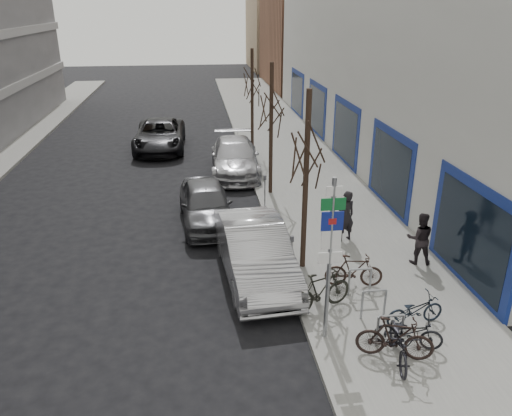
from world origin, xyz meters
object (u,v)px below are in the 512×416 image
object	(u,v)px
bike_rack	(374,301)
parked_car_front	(255,251)
tree_near	(307,140)
tree_far	(252,77)
tree_mid	(271,99)
lane_car	(160,135)
bike_mid_inner	(321,291)
meter_front	(292,252)
bike_near_right	(395,338)
bike_far_curb	(409,329)
pedestrian_near	(346,216)
highway_sign_pole	(330,251)
bike_mid_curb	(415,308)
pedestrian_far	(420,238)
bike_far_inner	(354,270)
meter_mid	(265,188)
meter_back	(249,150)
parked_car_back	(235,157)
parked_car_mid	(206,204)
bike_near_left	(400,340)

from	to	relation	value
bike_rack	parked_car_front	distance (m)	3.80
tree_near	tree_far	xyz separation A→B (m)	(0.00, 13.00, 0.00)
tree_mid	lane_car	xyz separation A→B (m)	(-5.02, 8.03, -3.30)
bike_rack	bike_mid_inner	bearing A→B (deg)	156.97
bike_rack	meter_front	xyz separation A→B (m)	(-1.65, 2.40, 0.26)
bike_near_right	bike_far_curb	bearing A→B (deg)	-36.37
meter_front	bike_mid_inner	xyz separation A→B (m)	(0.40, -1.87, -0.20)
bike_near_right	bike_mid_inner	world-z (taller)	bike_mid_inner
bike_mid_inner	bike_far_curb	bearing A→B (deg)	-157.59
parked_car_front	pedestrian_near	size ratio (longest dim) A/B	2.94
highway_sign_pole	bike_mid_inner	xyz separation A→B (m)	(0.15, 1.14, -1.74)
bike_mid_curb	pedestrian_far	world-z (taller)	pedestrian_far
bike_far_inner	tree_far	bearing A→B (deg)	14.07
tree_far	pedestrian_far	xyz separation A→B (m)	(3.57, -13.23, -3.12)
meter_mid	pedestrian_far	world-z (taller)	pedestrian_far
tree_near	meter_back	world-z (taller)	tree_near
highway_sign_pole	pedestrian_far	size ratio (longest dim) A/B	2.51
tree_near	bike_far_inner	size ratio (longest dim) A/B	3.34
lane_car	tree_far	bearing A→B (deg)	-16.06
meter_front	meter_mid	xyz separation A→B (m)	(0.00, 5.50, 0.00)
tree_mid	meter_front	xyz separation A→B (m)	(-0.45, -7.00, -3.19)
meter_front	bike_mid_curb	world-z (taller)	meter_front
highway_sign_pole	bike_rack	world-z (taller)	highway_sign_pole
bike_far_curb	tree_mid	bearing A→B (deg)	28.52
bike_rack	parked_car_front	bearing A→B (deg)	135.14
meter_front	bike_mid_curb	distance (m)	3.81
bike_near_right	parked_car_back	bearing A→B (deg)	28.17
bike_far_inner	pedestrian_far	xyz separation A→B (m)	(2.40, 1.11, 0.34)
bike_far_inner	bike_far_curb	bearing A→B (deg)	-161.56
bike_far_curb	parked_car_mid	distance (m)	9.18
lane_car	bike_mid_curb	bearing A→B (deg)	-67.26
highway_sign_pole	meter_mid	xyz separation A→B (m)	(-0.25, 8.51, -1.54)
bike_far_curb	bike_far_inner	world-z (taller)	bike_far_inner
bike_far_curb	bike_rack	bearing A→B (deg)	38.77
bike_near_left	bike_near_right	size ratio (longest dim) A/B	1.01
meter_back	tree_mid	bearing A→B (deg)	-83.58
meter_back	bike_mid_curb	distance (m)	14.03
tree_far	meter_front	xyz separation A→B (m)	(-0.45, -13.50, -3.19)
tree_near	bike_far_curb	bearing A→B (deg)	-68.56
tree_far	bike_mid_inner	size ratio (longest dim) A/B	2.92
meter_front	bike_near_right	xyz separation A→B (m)	(1.59, -3.95, -0.24)
tree_near	pedestrian_far	size ratio (longest dim) A/B	3.28
highway_sign_pole	pedestrian_far	distance (m)	5.21
tree_near	tree_mid	bearing A→B (deg)	90.00
highway_sign_pole	tree_far	bearing A→B (deg)	89.31
bike_near_left	meter_mid	bearing A→B (deg)	110.86
highway_sign_pole	tree_near	distance (m)	3.88
bike_rack	meter_back	world-z (taller)	meter_back
bike_rack	pedestrian_near	size ratio (longest dim) A/B	1.29
parked_car_front	parked_car_back	size ratio (longest dim) A/B	0.94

